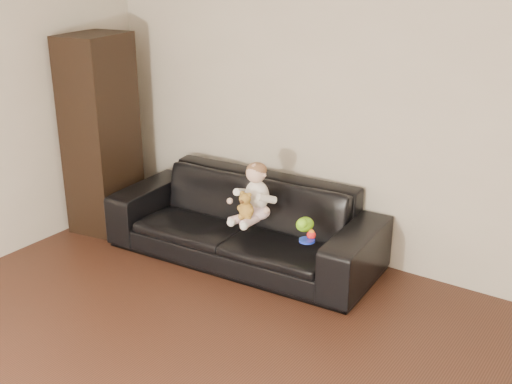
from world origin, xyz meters
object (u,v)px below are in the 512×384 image
Objects in this scene: cabinet at (101,134)px; sofa at (244,221)px; toy_green at (305,224)px; baby at (255,195)px; toy_rattle at (311,235)px; toy_blue_disc at (307,240)px; teddy_bear at (246,206)px.

sofa is at bearing -2.97° from cabinet.
sofa reaches higher than toy_green.
baby reaches higher than toy_rattle.
baby is 0.57m from toy_blue_disc.
sofa is at bearing 161.64° from toy_blue_disc.
teddy_bear is 0.54m from toy_rattle.
cabinet is 3.80× the size of baby.
toy_blue_disc is (2.12, -0.08, -0.43)m from cabinet.
sofa is 19.26× the size of toy_blue_disc.
teddy_bear is at bearing -172.84° from toy_rattle.
toy_green is 2.32× the size of toy_rattle.
toy_rattle is 0.57× the size of toy_blue_disc.
toy_blue_disc is (0.72, -0.24, 0.11)m from sofa.
toy_rattle is (0.52, 0.07, -0.12)m from teddy_bear.
baby reaches higher than teddy_bear.
baby is at bearing 167.08° from toy_blue_disc.
teddy_bear is (0.20, -0.26, 0.26)m from sofa.
sofa reaches higher than toy_blue_disc.
cabinet is 26.13× the size of toy_rattle.
teddy_bear reaches higher than sofa.
cabinet is at bearing -171.11° from baby.
toy_blue_disc is at bearing -54.82° from toy_green.
baby is at bearing -34.94° from sofa.
teddy_bear is 3.27× the size of toy_rattle.
sofa is at bearing 171.56° from toy_green.
toy_blue_disc is at bearing -11.56° from cabinet.
cabinet is (-1.40, -0.16, 0.53)m from sofa.
cabinet is 7.99× the size of teddy_bear.
toy_green is 1.33× the size of toy_blue_disc.
baby is at bearing -176.40° from toy_green.
cabinet is at bearing -177.15° from sofa.
cabinet is 2.06m from toy_green.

